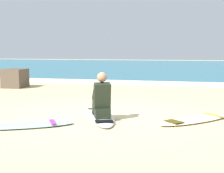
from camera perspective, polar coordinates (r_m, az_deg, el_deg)
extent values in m
plane|color=#CCB584|center=(7.70, -2.29, -4.94)|extent=(80.00, 80.00, 0.00)
cube|color=teal|center=(28.23, 9.78, 3.25)|extent=(80.00, 28.00, 0.10)
cube|color=white|center=(14.64, 5.66, 0.59)|extent=(80.00, 0.90, 0.11)
ellipsoid|color=silver|center=(7.59, -1.95, -4.84)|extent=(1.39, 2.49, 0.07)
cube|color=black|center=(8.26, -2.42, -3.66)|extent=(0.48, 0.27, 0.01)
cube|color=black|center=(6.81, -1.31, -5.80)|extent=(0.43, 0.36, 0.01)
cube|color=black|center=(7.12, -1.60, -4.43)|extent=(0.40, 0.36, 0.20)
cylinder|color=black|center=(7.26, -2.58, -3.02)|extent=(0.30, 0.43, 0.43)
cylinder|color=black|center=(7.46, -2.87, -3.00)|extent=(0.21, 0.29, 0.42)
cube|color=black|center=(7.57, -2.96, -4.37)|extent=(0.18, 0.24, 0.05)
cylinder|color=black|center=(7.28, -1.02, -2.98)|extent=(0.30, 0.43, 0.43)
cylinder|color=black|center=(7.49, -1.12, -2.96)|extent=(0.21, 0.29, 0.42)
cube|color=black|center=(7.59, -1.15, -4.32)|extent=(0.18, 0.24, 0.05)
cube|color=black|center=(7.10, -1.66, -1.59)|extent=(0.43, 0.40, 0.57)
sphere|color=#A37556|center=(7.09, -1.70, 1.56)|extent=(0.21, 0.21, 0.21)
cylinder|color=black|center=(7.23, -2.91, -1.26)|extent=(0.24, 0.40, 0.31)
cylinder|color=black|center=(7.26, -0.71, -1.21)|extent=(0.24, 0.40, 0.31)
ellipsoid|color=#9ED1E5|center=(6.83, -14.36, -6.29)|extent=(1.91, 1.41, 0.07)
cube|color=purple|center=(6.86, -9.89, -5.81)|extent=(0.33, 0.46, 0.01)
ellipsoid|color=#EFE5C6|center=(7.36, 13.82, -5.37)|extent=(1.70, 1.82, 0.07)
cube|color=gold|center=(7.77, 16.57, -4.56)|extent=(0.42, 0.39, 0.01)
cube|color=#4C400C|center=(6.90, 10.29, -5.74)|extent=(0.43, 0.42, 0.01)
cube|color=brown|center=(13.84, -15.88, 1.33)|extent=(0.81, 0.91, 0.72)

